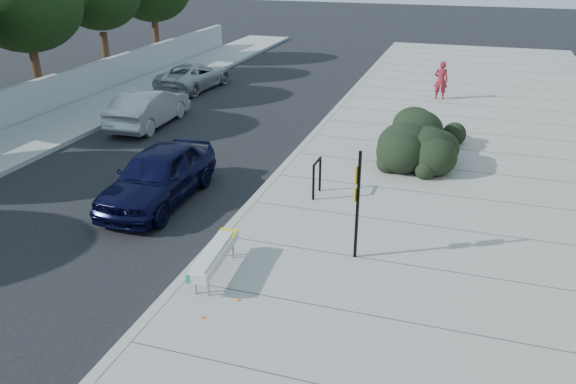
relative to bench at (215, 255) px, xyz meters
name	(u,v)px	position (x,y,z in m)	size (l,w,h in m)	color
ground	(221,241)	(-0.60, 1.59, -0.61)	(120.00, 120.00, 0.00)	black
sidewalk_near	(474,187)	(5.00, 6.59, -0.54)	(11.20, 50.00, 0.15)	gray
sidewalk_far	(35,136)	(-10.10, 6.59, -0.54)	(3.00, 50.00, 0.15)	gray
curb_near	(287,165)	(-0.60, 6.59, -0.53)	(0.22, 50.00, 0.17)	#9E9E99
curb_far	(70,140)	(-8.60, 6.59, -0.53)	(0.22, 50.00, 0.17)	#9E9E99
tree_far_d	(25,4)	(-13.10, 10.59, 3.58)	(4.60, 4.60, 6.16)	#332114
bench	(215,255)	(0.00, 0.00, 0.00)	(0.53, 1.98, 0.59)	gray
bike_rack	(317,174)	(0.92, 4.53, 0.14)	(0.08, 0.69, 1.00)	black
sign_post	(357,198)	(2.57, 1.60, 0.93)	(0.10, 0.28, 2.44)	black
hedge	(426,133)	(3.40, 8.59, 0.29)	(2.00, 4.01, 1.50)	black
sedan_navy	(158,175)	(-3.10, 3.19, 0.13)	(1.76, 4.38, 1.49)	black
wagon_silver	(149,107)	(-7.00, 9.30, 0.09)	(1.49, 4.27, 1.41)	#9B9B9F
suv_silver	(194,76)	(-8.10, 15.31, 0.00)	(2.04, 4.43, 1.23)	#A1A4A6
pedestrian	(441,80)	(3.36, 16.28, 0.36)	(0.60, 0.39, 1.65)	maroon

